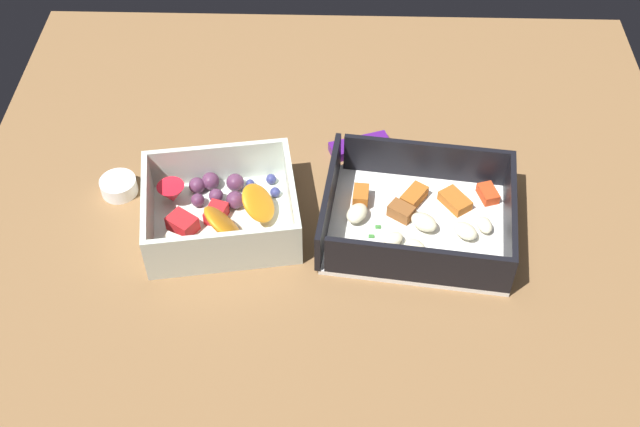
# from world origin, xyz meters

# --- Properties ---
(table_surface) EXTENTS (0.80, 0.80, 0.02)m
(table_surface) POSITION_xyz_m (0.00, 0.00, 0.01)
(table_surface) COLOR brown
(table_surface) RESTS_ON ground
(pasta_container) EXTENTS (0.21, 0.18, 0.05)m
(pasta_container) POSITION_xyz_m (0.10, 0.01, 0.04)
(pasta_container) COLOR white
(pasta_container) RESTS_ON table_surface
(fruit_bowl) EXTENTS (0.18, 0.16, 0.06)m
(fruit_bowl) POSITION_xyz_m (-0.12, 0.01, 0.04)
(fruit_bowl) COLOR silver
(fruit_bowl) RESTS_ON table_surface
(candy_bar) EXTENTS (0.07, 0.05, 0.01)m
(candy_bar) POSITION_xyz_m (0.03, 0.13, 0.03)
(candy_bar) COLOR #51197A
(candy_bar) RESTS_ON table_surface
(paper_cup_liner) EXTENTS (0.04, 0.04, 0.02)m
(paper_cup_liner) POSITION_xyz_m (-0.23, 0.05, 0.03)
(paper_cup_liner) COLOR white
(paper_cup_liner) RESTS_ON table_surface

